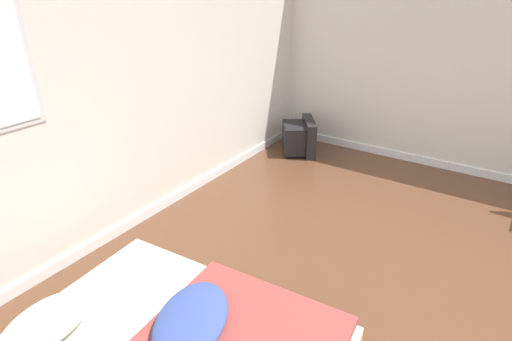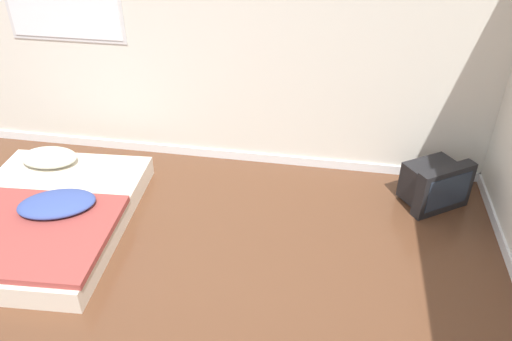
% 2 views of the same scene
% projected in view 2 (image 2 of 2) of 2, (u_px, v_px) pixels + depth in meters
% --- Properties ---
extents(wall_back, '(7.71, 0.08, 2.60)m').
position_uv_depth(wall_back, '(199.00, 30.00, 4.45)').
color(wall_back, silver).
rests_on(wall_back, ground_plane).
extents(mattress_bed, '(1.47, 1.86, 0.33)m').
position_uv_depth(mattress_bed, '(42.00, 215.00, 4.11)').
color(mattress_bed, beige).
rests_on(mattress_bed, ground_plane).
extents(crt_tv, '(0.62, 0.59, 0.43)m').
position_uv_depth(crt_tv, '(434.00, 184.00, 4.34)').
color(crt_tv, black).
rests_on(crt_tv, ground_plane).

